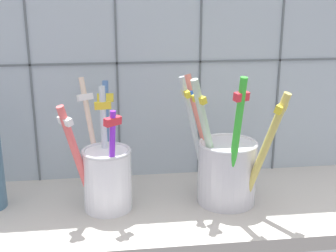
% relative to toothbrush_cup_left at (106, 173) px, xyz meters
% --- Properties ---
extents(counter_slab, '(0.64, 0.22, 0.02)m').
position_rel_toothbrush_cup_left_xyz_m(counter_slab, '(0.09, -0.00, -0.06)').
color(counter_slab, '#BCB7AD').
rests_on(counter_slab, ground).
extents(tile_wall_back, '(0.64, 0.02, 0.45)m').
position_rel_toothbrush_cup_left_xyz_m(tile_wall_back, '(0.09, 0.12, 0.15)').
color(tile_wall_back, '#B2C1CC').
rests_on(tile_wall_back, ground).
extents(toothbrush_cup_left, '(0.09, 0.11, 0.18)m').
position_rel_toothbrush_cup_left_xyz_m(toothbrush_cup_left, '(0.00, 0.00, 0.00)').
color(toothbrush_cup_left, white).
rests_on(toothbrush_cup_left, counter_slab).
extents(toothbrush_cup_right, '(0.13, 0.11, 0.19)m').
position_rel_toothbrush_cup_left_xyz_m(toothbrush_cup_right, '(0.17, -0.00, 0.00)').
color(toothbrush_cup_right, silver).
rests_on(toothbrush_cup_right, counter_slab).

